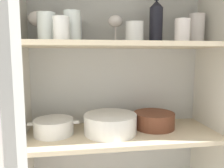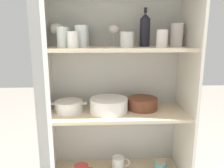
{
  "view_description": "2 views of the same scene",
  "coord_description": "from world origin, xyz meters",
  "px_view_note": "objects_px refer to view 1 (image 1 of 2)",
  "views": [
    {
      "loc": [
        -0.19,
        -0.82,
        1.11
      ],
      "look_at": [
        -0.04,
        0.22,
        0.97
      ],
      "focal_mm": 35.0,
      "sensor_mm": 36.0,
      "label": 1
    },
    {
      "loc": [
        -0.1,
        -1.19,
        1.24
      ],
      "look_at": [
        -0.04,
        0.19,
        0.93
      ],
      "focal_mm": 35.0,
      "sensor_mm": 36.0,
      "label": 2
    }
  ],
  "objects_px": {
    "plate_stack_white": "(110,124)",
    "casserole_dish": "(54,127)",
    "wine_bottle": "(156,22)",
    "mixing_bowl_large": "(154,120)"
  },
  "relations": [
    {
      "from": "mixing_bowl_large",
      "to": "casserole_dish",
      "type": "relative_size",
      "value": 0.88
    },
    {
      "from": "plate_stack_white",
      "to": "mixing_bowl_large",
      "type": "relative_size",
      "value": 1.21
    },
    {
      "from": "plate_stack_white",
      "to": "casserole_dish",
      "type": "height_order",
      "value": "plate_stack_white"
    },
    {
      "from": "wine_bottle",
      "to": "casserole_dish",
      "type": "xyz_separation_m",
      "value": [
        -0.5,
        -0.06,
        -0.49
      ]
    },
    {
      "from": "wine_bottle",
      "to": "mixing_bowl_large",
      "type": "distance_m",
      "value": 0.49
    },
    {
      "from": "wine_bottle",
      "to": "plate_stack_white",
      "type": "relative_size",
      "value": 0.98
    },
    {
      "from": "wine_bottle",
      "to": "casserole_dish",
      "type": "bearing_deg",
      "value": -173.61
    },
    {
      "from": "plate_stack_white",
      "to": "mixing_bowl_large",
      "type": "bearing_deg",
      "value": 10.69
    },
    {
      "from": "plate_stack_white",
      "to": "casserole_dish",
      "type": "relative_size",
      "value": 1.06
    },
    {
      "from": "wine_bottle",
      "to": "plate_stack_white",
      "type": "distance_m",
      "value": 0.54
    }
  ]
}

